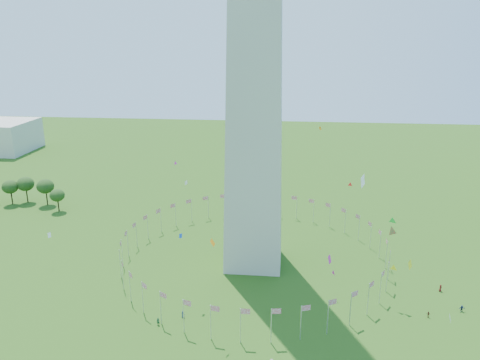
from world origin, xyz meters
name	(u,v)px	position (x,y,z in m)	size (l,w,h in m)	color
flag_ring	(254,249)	(0.00, 50.00, 4.50)	(80.24, 80.24, 9.00)	silver
crowd	(284,359)	(10.02, 3.98, 0.90)	(97.15, 66.62, 2.01)	#1F234A
kites_aloft	(319,238)	(17.42, 21.76, 21.74)	(127.14, 79.14, 42.02)	yellow
tree_line_west	(0,192)	(-108.07, 90.64, 5.51)	(55.40, 15.18, 12.77)	#2C521B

